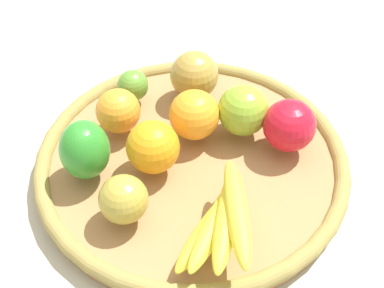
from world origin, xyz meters
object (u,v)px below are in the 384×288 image
Objects in this scene: apple_0 at (123,199)px; apple_3 at (194,75)px; orange_1 at (118,111)px; orange_0 at (194,115)px; apple_1 at (289,125)px; orange_2 at (153,147)px; banana_bunch at (223,218)px; lime_0 at (133,85)px; bell_pepper at (85,150)px; apple_2 at (243,110)px.

apple_3 is at bearing 149.68° from apple_0.
orange_1 is 0.90× the size of orange_0.
apple_1 is 1.02× the size of orange_2.
apple_3 is 0.14m from orange_1.
banana_bunch is 0.19m from orange_0.
banana_bunch is 0.30m from lime_0.
orange_0 reaches higher than apple_0.
apple_3 is at bearing 138.13° from bell_pepper.
bell_pepper is at bearing -130.25° from banana_bunch.
orange_1 is 0.89× the size of orange_2.
apple_1 is (-0.14, 0.13, 0.01)m from banana_bunch.
apple_1 reaches higher than lime_0.
apple_0 is 0.17m from orange_1.
apple_1 is 1.54× the size of lime_0.
banana_bunch is 0.22m from bell_pepper.
orange_0 is (0.09, -0.02, -0.00)m from apple_3.
banana_bunch is 1.93× the size of bell_pepper.
orange_0 is at bearing -179.26° from banana_bunch.
bell_pepper is 0.17m from orange_0.
apple_3 is 1.20× the size of apple_0.
orange_1 is at bearing -65.10° from apple_3.
apple_3 reaches higher than orange_0.
banana_bunch is 2.18× the size of apple_2.
bell_pepper is at bearing -89.54° from apple_1.
orange_1 is (-0.17, 0.01, 0.00)m from apple_0.
orange_1 is 0.19m from apple_2.
orange_1 is at bearing -106.45° from orange_0.
apple_2 is (-0.04, -0.06, -0.00)m from apple_1.
apple_3 is 0.10m from lime_0.
orange_1 is at bearing 157.78° from bell_pepper.
apple_1 is at bearing 70.11° from orange_0.
bell_pepper is (-0.14, -0.17, 0.01)m from banana_bunch.
apple_3 reaches higher than lime_0.
apple_0 is 0.96× the size of orange_1.
apple_2 is 0.19m from lime_0.
apple_1 is 1.19× the size of apple_0.
apple_3 is (-0.28, 0.01, 0.01)m from banana_bunch.
bell_pepper is at bearing -152.70° from apple_0.
banana_bunch is at bearing 16.39° from lime_0.
orange_1 is 0.88× the size of apple_2.
apple_0 is at bearing -70.24° from apple_1.
bell_pepper reaches higher than lime_0.
apple_3 is at bearing 114.90° from orange_1.
apple_1 reaches higher than orange_2.
bell_pepper is (0.14, -0.18, 0.00)m from apple_3.
bell_pepper reaches higher than orange_1.
apple_1 reaches higher than orange_1.
orange_0 is at bearing 129.11° from orange_2.
orange_2 is (0.05, -0.14, -0.00)m from apple_2.
apple_3 is 0.09m from orange_0.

